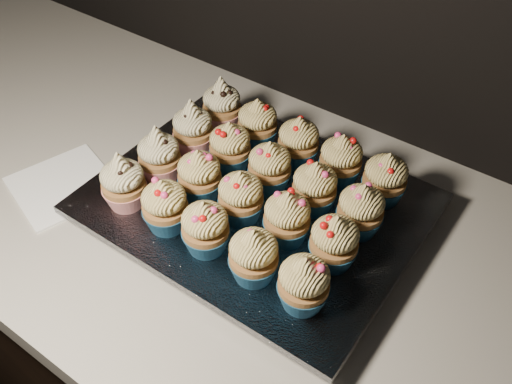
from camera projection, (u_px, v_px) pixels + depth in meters
worktop at (374, 296)px, 0.76m from camera, size 2.44×0.64×0.04m
napkin at (63, 185)px, 0.88m from camera, size 0.18×0.18×0.00m
baking_tray at (256, 211)px, 0.83m from camera, size 0.42×0.32×0.02m
foil_lining at (256, 203)px, 0.82m from camera, size 0.46×0.36×0.01m
cupcake_0 at (123, 182)px, 0.78m from camera, size 0.06×0.06×0.10m
cupcake_1 at (165, 206)px, 0.76m from camera, size 0.06×0.06×0.08m
cupcake_2 at (205, 228)px, 0.73m from camera, size 0.06×0.06×0.08m
cupcake_3 at (254, 256)px, 0.69m from camera, size 0.06×0.06×0.08m
cupcake_4 at (304, 283)px, 0.66m from camera, size 0.06×0.06×0.08m
cupcake_5 at (159, 155)px, 0.83m from camera, size 0.06×0.06×0.10m
cupcake_6 at (199, 175)px, 0.80m from camera, size 0.06×0.06×0.08m
cupcake_7 at (241, 197)px, 0.77m from camera, size 0.06×0.06×0.08m
cupcake_8 at (287, 218)px, 0.74m from camera, size 0.06×0.06×0.08m
cupcake_9 at (334, 242)px, 0.71m from camera, size 0.06×0.06×0.08m
cupcake_10 at (193, 128)px, 0.87m from camera, size 0.06×0.06×0.10m
cupcake_11 at (230, 147)px, 0.84m from camera, size 0.06×0.06×0.08m
cupcake_12 at (270, 167)px, 0.81m from camera, size 0.06×0.06×0.08m
cupcake_13 at (314, 188)px, 0.78m from camera, size 0.06×0.06×0.08m
cupcake_14 at (361, 210)px, 0.75m from camera, size 0.06×0.06×0.08m
cupcake_15 at (222, 105)px, 0.91m from camera, size 0.06×0.06×0.10m
cupcake_16 at (257, 124)px, 0.88m from camera, size 0.06×0.06×0.08m
cupcake_17 at (298, 142)px, 0.85m from camera, size 0.06×0.06×0.08m
cupcake_18 at (341, 160)px, 0.82m from camera, size 0.06×0.06×0.08m
cupcake_19 at (385, 179)px, 0.79m from camera, size 0.06×0.06×0.08m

